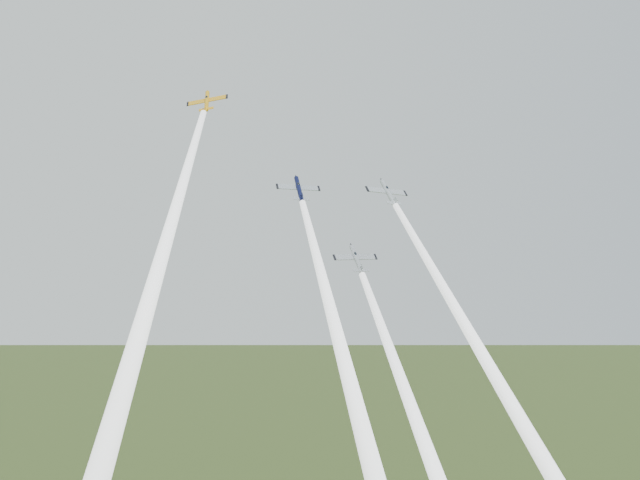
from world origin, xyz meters
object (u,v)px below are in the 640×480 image
(plane_yellow, at_px, (207,101))
(plane_silver_right, at_px, (388,192))
(plane_silver_low, at_px, (356,259))
(plane_navy, at_px, (299,189))

(plane_yellow, distance_m, plane_silver_right, 32.18)
(plane_yellow, bearing_deg, plane_silver_low, -19.15)
(plane_navy, xyz_separation_m, plane_silver_low, (6.97, -7.78, -10.74))
(plane_yellow, xyz_separation_m, plane_navy, (13.48, -6.75, -14.24))
(plane_yellow, relative_size, plane_navy, 0.97)
(plane_yellow, xyz_separation_m, plane_silver_low, (20.45, -14.52, -24.98))
(plane_silver_right, relative_size, plane_silver_low, 1.13)
(plane_navy, bearing_deg, plane_silver_right, 12.36)
(plane_silver_right, height_order, plane_silver_low, plane_silver_right)
(plane_yellow, distance_m, plane_silver_low, 35.40)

